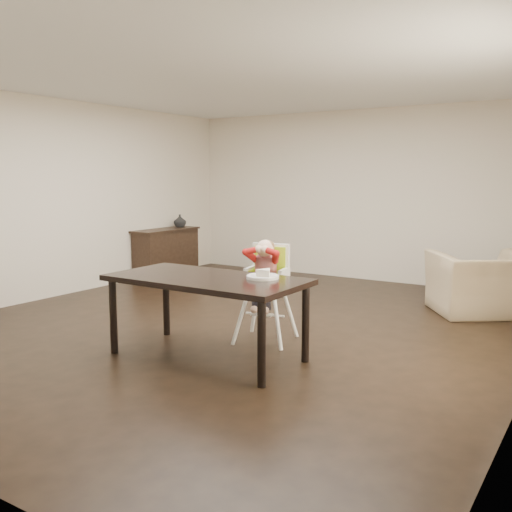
{
  "coord_description": "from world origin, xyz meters",
  "views": [
    {
      "loc": [
        3.52,
        -5.1,
        1.65
      ],
      "look_at": [
        0.7,
        -0.68,
        0.92
      ],
      "focal_mm": 40.0,
      "sensor_mm": 36.0,
      "label": 1
    }
  ],
  "objects_px": {
    "sideboard": "(166,252)",
    "dining_table": "(207,286)",
    "high_chair": "(267,270)",
    "armchair": "(484,274)"
  },
  "relations": [
    {
      "from": "dining_table",
      "to": "armchair",
      "type": "relative_size",
      "value": 1.59
    },
    {
      "from": "high_chair",
      "to": "armchair",
      "type": "relative_size",
      "value": 0.91
    },
    {
      "from": "dining_table",
      "to": "high_chair",
      "type": "relative_size",
      "value": 1.75
    },
    {
      "from": "high_chair",
      "to": "dining_table",
      "type": "bearing_deg",
      "value": -113.41
    },
    {
      "from": "sideboard",
      "to": "dining_table",
      "type": "bearing_deg",
      "value": -43.78
    },
    {
      "from": "high_chair",
      "to": "sideboard",
      "type": "relative_size",
      "value": 0.82
    },
    {
      "from": "dining_table",
      "to": "sideboard",
      "type": "relative_size",
      "value": 1.43
    },
    {
      "from": "armchair",
      "to": "sideboard",
      "type": "distance_m",
      "value": 4.98
    },
    {
      "from": "high_chair",
      "to": "armchair",
      "type": "bearing_deg",
      "value": 44.19
    },
    {
      "from": "sideboard",
      "to": "high_chair",
      "type": "bearing_deg",
      "value": -34.32
    }
  ]
}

